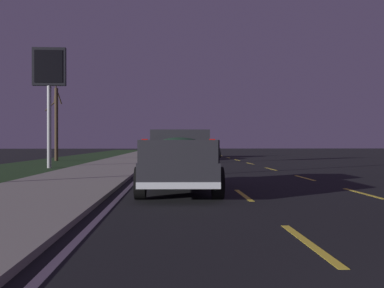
% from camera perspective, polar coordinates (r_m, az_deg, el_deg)
% --- Properties ---
extents(ground, '(144.00, 144.00, 0.00)m').
position_cam_1_polar(ground, '(28.85, 4.60, -2.73)').
color(ground, black).
extents(sidewalk_shoulder, '(108.00, 4.00, 0.12)m').
position_cam_1_polar(sidewalk_shoulder, '(28.85, -10.25, -2.61)').
color(sidewalk_shoulder, gray).
rests_on(sidewalk_shoulder, ground).
extents(grass_verge, '(108.00, 6.00, 0.01)m').
position_cam_1_polar(grass_verge, '(29.91, -19.81, -2.63)').
color(grass_verge, '#1E3819').
rests_on(grass_verge, ground).
extents(lane_markings, '(108.50, 7.04, 0.01)m').
position_cam_1_polar(lane_markings, '(31.91, -1.57, -2.44)').
color(lane_markings, yellow).
rests_on(lane_markings, ground).
extents(pickup_truck, '(5.48, 2.39, 1.87)m').
position_cam_1_polar(pickup_truck, '(12.04, -1.75, -2.11)').
color(pickup_truck, '#232328').
rests_on(pickup_truck, ground).
extents(sedan_black, '(4.41, 2.03, 1.54)m').
position_cam_1_polar(sedan_black, '(39.86, 2.46, -0.80)').
color(sedan_black, black).
rests_on(sedan_black, ground).
extents(sedan_tan, '(4.42, 2.06, 1.54)m').
position_cam_1_polar(sedan_tan, '(33.30, -2.20, -0.99)').
color(sedan_tan, '#9E845B').
rests_on(sedan_tan, ground).
extents(gas_price_sign, '(0.27, 1.90, 6.96)m').
position_cam_1_polar(gas_price_sign, '(24.48, -19.95, 9.03)').
color(gas_price_sign, '#99999E').
rests_on(gas_price_sign, ground).
extents(bare_tree_far, '(0.97, 1.16, 6.30)m').
position_cam_1_polar(bare_tree_far, '(33.75, -19.03, 3.01)').
color(bare_tree_far, '#423323').
rests_on(bare_tree_far, ground).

